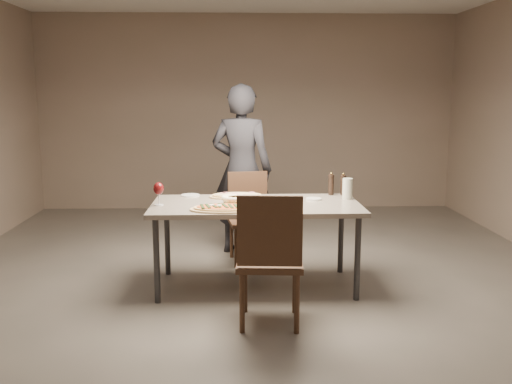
{
  "coord_description": "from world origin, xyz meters",
  "views": [
    {
      "loc": [
        -0.18,
        -4.84,
        1.7
      ],
      "look_at": [
        0.0,
        0.0,
        0.85
      ],
      "focal_mm": 40.0,
      "sensor_mm": 36.0,
      "label": 1
    }
  ],
  "objects_px": {
    "bread_basket": "(234,199)",
    "chair_near": "(270,253)",
    "chair_far": "(249,211)",
    "diner": "(242,170)",
    "pepper_mill_left": "(343,185)",
    "dining_table": "(256,210)",
    "carafe": "(347,189)",
    "ham_pizza": "(237,196)",
    "zucchini_pizza": "(225,208)"
  },
  "relations": [
    {
      "from": "chair_near",
      "to": "chair_far",
      "type": "relative_size",
      "value": 1.12
    },
    {
      "from": "ham_pizza",
      "to": "carafe",
      "type": "xyz_separation_m",
      "value": [
        0.99,
        -0.11,
        0.08
      ]
    },
    {
      "from": "ham_pizza",
      "to": "carafe",
      "type": "relative_size",
      "value": 2.67
    },
    {
      "from": "zucchini_pizza",
      "to": "diner",
      "type": "distance_m",
      "value": 1.4
    },
    {
      "from": "bread_basket",
      "to": "chair_near",
      "type": "distance_m",
      "value": 0.92
    },
    {
      "from": "carafe",
      "to": "diner",
      "type": "relative_size",
      "value": 0.11
    },
    {
      "from": "dining_table",
      "to": "ham_pizza",
      "type": "height_order",
      "value": "ham_pizza"
    },
    {
      "from": "dining_table",
      "to": "chair_near",
      "type": "bearing_deg",
      "value": -85.86
    },
    {
      "from": "bread_basket",
      "to": "pepper_mill_left",
      "type": "height_order",
      "value": "pepper_mill_left"
    },
    {
      "from": "dining_table",
      "to": "zucchini_pizza",
      "type": "height_order",
      "value": "zucchini_pizza"
    },
    {
      "from": "ham_pizza",
      "to": "chair_near",
      "type": "height_order",
      "value": "chair_near"
    },
    {
      "from": "carafe",
      "to": "diner",
      "type": "distance_m",
      "value": 1.33
    },
    {
      "from": "pepper_mill_left",
      "to": "diner",
      "type": "height_order",
      "value": "diner"
    },
    {
      "from": "zucchini_pizza",
      "to": "chair_near",
      "type": "xyz_separation_m",
      "value": [
        0.33,
        -0.62,
        -0.2
      ]
    },
    {
      "from": "chair_near",
      "to": "ham_pizza",
      "type": "bearing_deg",
      "value": 105.03
    },
    {
      "from": "dining_table",
      "to": "carafe",
      "type": "distance_m",
      "value": 0.86
    },
    {
      "from": "chair_far",
      "to": "diner",
      "type": "xyz_separation_m",
      "value": [
        -0.07,
        0.28,
        0.39
      ]
    },
    {
      "from": "diner",
      "to": "carafe",
      "type": "bearing_deg",
      "value": 152.13
    },
    {
      "from": "pepper_mill_left",
      "to": "carafe",
      "type": "height_order",
      "value": "pepper_mill_left"
    },
    {
      "from": "bread_basket",
      "to": "chair_far",
      "type": "xyz_separation_m",
      "value": [
        0.15,
        0.89,
        -0.29
      ]
    },
    {
      "from": "chair_far",
      "to": "chair_near",
      "type": "bearing_deg",
      "value": 85.57
    },
    {
      "from": "zucchini_pizza",
      "to": "ham_pizza",
      "type": "distance_m",
      "value": 0.57
    },
    {
      "from": "dining_table",
      "to": "chair_far",
      "type": "distance_m",
      "value": 0.86
    },
    {
      "from": "bread_basket",
      "to": "chair_far",
      "type": "relative_size",
      "value": 0.25
    },
    {
      "from": "zucchini_pizza",
      "to": "carafe",
      "type": "height_order",
      "value": "carafe"
    },
    {
      "from": "zucchini_pizza",
      "to": "bread_basket",
      "type": "bearing_deg",
      "value": 96.39
    },
    {
      "from": "zucchini_pizza",
      "to": "chair_near",
      "type": "height_order",
      "value": "chair_near"
    },
    {
      "from": "chair_far",
      "to": "diner",
      "type": "height_order",
      "value": "diner"
    },
    {
      "from": "dining_table",
      "to": "ham_pizza",
      "type": "xyz_separation_m",
      "value": [
        -0.16,
        0.28,
        0.07
      ]
    },
    {
      "from": "bread_basket",
      "to": "chair_near",
      "type": "bearing_deg",
      "value": -73.3
    },
    {
      "from": "bread_basket",
      "to": "chair_far",
      "type": "distance_m",
      "value": 0.95
    },
    {
      "from": "pepper_mill_left",
      "to": "diner",
      "type": "xyz_separation_m",
      "value": [
        -0.94,
        0.73,
        0.05
      ]
    },
    {
      "from": "bread_basket",
      "to": "pepper_mill_left",
      "type": "relative_size",
      "value": 1.07
    },
    {
      "from": "dining_table",
      "to": "pepper_mill_left",
      "type": "distance_m",
      "value": 0.93
    },
    {
      "from": "carafe",
      "to": "chair_far",
      "type": "relative_size",
      "value": 0.21
    },
    {
      "from": "bread_basket",
      "to": "chair_near",
      "type": "xyz_separation_m",
      "value": [
        0.25,
        -0.85,
        -0.23
      ]
    },
    {
      "from": "zucchini_pizza",
      "to": "bread_basket",
      "type": "height_order",
      "value": "bread_basket"
    },
    {
      "from": "chair_near",
      "to": "carafe",
      "type": "bearing_deg",
      "value": 58.55
    },
    {
      "from": "diner",
      "to": "ham_pizza",
      "type": "bearing_deg",
      "value": 103.32
    },
    {
      "from": "dining_table",
      "to": "bread_basket",
      "type": "distance_m",
      "value": 0.22
    },
    {
      "from": "bread_basket",
      "to": "chair_near",
      "type": "relative_size",
      "value": 0.22
    },
    {
      "from": "ham_pizza",
      "to": "chair_near",
      "type": "bearing_deg",
      "value": -71.36
    },
    {
      "from": "carafe",
      "to": "chair_far",
      "type": "bearing_deg",
      "value": 142.62
    },
    {
      "from": "ham_pizza",
      "to": "chair_far",
      "type": "height_order",
      "value": "chair_far"
    },
    {
      "from": "ham_pizza",
      "to": "pepper_mill_left",
      "type": "bearing_deg",
      "value": 13.36
    },
    {
      "from": "chair_far",
      "to": "bread_basket",
      "type": "bearing_deg",
      "value": 72.46
    },
    {
      "from": "zucchini_pizza",
      "to": "diner",
      "type": "xyz_separation_m",
      "value": [
        0.15,
        1.39,
        0.13
      ]
    },
    {
      "from": "ham_pizza",
      "to": "chair_far",
      "type": "relative_size",
      "value": 0.56
    },
    {
      "from": "chair_near",
      "to": "chair_far",
      "type": "xyz_separation_m",
      "value": [
        -0.1,
        1.74,
        -0.06
      ]
    },
    {
      "from": "ham_pizza",
      "to": "pepper_mill_left",
      "type": "height_order",
      "value": "pepper_mill_left"
    }
  ]
}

